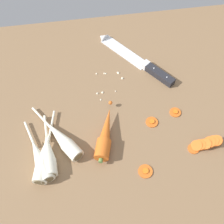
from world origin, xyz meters
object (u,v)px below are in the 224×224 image
carrot_slice_stack (205,144)px  chefs_knife (133,57)px  whole_carrot (105,135)px  parsnip_back (48,154)px  carrot_slice_stray_mid (145,171)px  parsnip_mid_left (62,139)px  carrot_slice_stray_far (152,122)px  carrot_slice_stray_near (175,112)px  parsnip_front (45,156)px  parsnip_mid_right (40,159)px

carrot_slice_stack → chefs_knife: bearing=110.1°
whole_carrot → carrot_slice_stack: bearing=-13.9°
parsnip_back → carrot_slice_stray_mid: (25.93, -8.45, -1.62)cm
parsnip_mid_left → carrot_slice_stray_far: 27.41cm
carrot_slice_stray_near → carrot_slice_stray_mid: same height
parsnip_mid_left → carrot_slice_stray_far: size_ratio=5.44×
parsnip_front → carrot_slice_stray_mid: (26.92, -7.91, -1.62)cm
chefs_knife → whole_carrot: (-14.29, -30.24, 1.45)cm
carrot_slice_stray_mid → parsnip_front: bearing=163.6°
carrot_slice_stray_near → whole_carrot: bearing=-166.6°
parsnip_mid_right → carrot_slice_stray_near: size_ratio=5.75×
parsnip_mid_left → carrot_slice_stray_near: bearing=8.0°
parsnip_front → carrot_slice_stray_mid: parsnip_front is taller
carrot_slice_stray_mid → carrot_slice_stray_far: (5.42, 15.08, 0.00)cm
parsnip_front → carrot_slice_stack: parsnip_front is taller
carrot_slice_stray_near → carrot_slice_stray_far: (-8.09, -2.34, 0.00)cm
parsnip_mid_right → carrot_slice_stray_near: 43.00cm
parsnip_mid_right → carrot_slice_stray_far: 34.59cm
parsnip_mid_right → whole_carrot: bearing=14.0°
whole_carrot → carrot_slice_stray_far: size_ratio=5.34×
carrot_slice_stack → parsnip_mid_right: bearing=177.3°
carrot_slice_stack → whole_carrot: bearing=166.1°
chefs_knife → parsnip_mid_right: parsnip_mid_right is taller
parsnip_back → whole_carrot: bearing=11.9°
parsnip_front → carrot_slice_stray_far: size_ratio=6.14×
carrot_slice_stray_mid → parsnip_mid_left: bearing=150.3°
chefs_knife → carrot_slice_stray_far: chefs_knife is taller
carrot_slice_stray_near → carrot_slice_stray_far: 8.42cm
parsnip_front → carrot_slice_stray_mid: size_ratio=5.72×
whole_carrot → parsnip_back: 16.91cm
carrot_slice_stack → carrot_slice_stray_near: bearing=112.1°
carrot_slice_stray_far → parsnip_back: bearing=-168.1°
parsnip_mid_left → carrot_slice_stray_mid: parsnip_mid_left is taller
carrot_slice_stray_far → parsnip_front: bearing=-167.5°
parsnip_mid_left → carrot_slice_stack: parsnip_mid_left is taller
whole_carrot → parsnip_mid_right: (-18.85, -4.71, -0.12)cm
parsnip_back → carrot_slice_stray_mid: 27.32cm
whole_carrot → carrot_slice_stray_mid: bearing=-51.8°
carrot_slice_stray_mid → whole_carrot: bearing=128.2°
chefs_knife → carrot_slice_stray_mid: (-4.90, -42.19, -0.29)cm
carrot_slice_stray_mid → chefs_knife: bearing=83.4°
chefs_knife → parsnip_back: parsnip_back is taller
chefs_knife → parsnip_mid_right: (-33.14, -34.95, 1.33)cm
chefs_knife → parsnip_front: (-31.82, -34.28, 1.33)cm
parsnip_mid_right → carrot_slice_stray_mid: parsnip_mid_right is taller
carrot_slice_stray_near → carrot_slice_stray_mid: (-13.50, -17.42, 0.00)cm
carrot_slice_stray_near → carrot_slice_stray_far: size_ratio=0.94×
parsnip_mid_left → carrot_slice_stack: size_ratio=2.05×
whole_carrot → parsnip_front: size_ratio=0.87×
parsnip_mid_left → carrot_slice_stray_near: (35.33, 4.95, -1.62)cm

